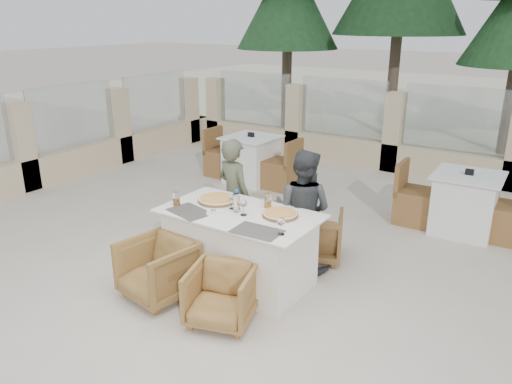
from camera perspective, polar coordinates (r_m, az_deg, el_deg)
The scene contains 25 objects.
ground at distance 5.40m, azimuth -2.33°, elevation -9.70°, with size 80.00×80.00×0.00m, color beige.
sand_patch at distance 18.22m, azimuth 24.83°, elevation 9.25°, with size 30.00×16.00×0.01m, color beige.
perimeter_wall_far at distance 9.23m, azimuth 15.49°, elevation 7.21°, with size 10.00×0.34×1.60m, color beige, non-canonical shape.
perimeter_wall_left at distance 9.21m, azimuth -20.01°, elevation 6.72°, with size 0.34×7.00×1.60m, color beige, non-canonical shape.
pine_far_left at distance 12.51m, azimuth 3.67°, elevation 19.82°, with size 2.42×2.42×5.50m, color #1F4823.
dining_table at distance 5.16m, azimuth -1.86°, elevation -6.32°, with size 1.60×0.90×0.77m, color white, non-canonical shape.
placemat_near_left at distance 5.07m, azimuth -7.58°, elevation -2.23°, with size 0.45×0.30×0.00m, color #4F4A44.
placemat_near_right at distance 4.57m, azimuth 0.13°, elevation -4.50°, with size 0.45×0.30×0.00m, color #534E47.
pizza_left at distance 5.31m, azimuth -4.45°, elevation -0.81°, with size 0.41×0.41×0.05m, color orange.
pizza_right at distance 4.91m, azimuth 2.78°, elevation -2.54°, with size 0.35×0.35×0.05m, color orange.
water_bottle at distance 4.99m, azimuth -2.22°, elevation -1.00°, with size 0.07×0.07×0.23m, color #9FBED1.
wine_glass_centre at distance 5.07m, azimuth -2.72°, elevation -0.96°, with size 0.08×0.08×0.18m, color silver, non-canonical shape.
wine_glass_near at distance 4.91m, azimuth -1.43°, elevation -1.67°, with size 0.08×0.08×0.18m, color white, non-canonical shape.
wine_glass_corner at distance 4.48m, azimuth 2.88°, elevation -3.79°, with size 0.08×0.08×0.18m, color white, non-canonical shape.
beer_glass_left at distance 5.24m, azimuth -9.09°, elevation -0.73°, with size 0.07×0.07×0.15m, color #C1741B.
beer_glass_right at distance 5.11m, azimuth 1.35°, elevation -0.98°, with size 0.08×0.08×0.15m, color gold.
olive_dish at distance 4.98m, azimuth -4.89°, elevation -2.25°, with size 0.11×0.11×0.04m, color white, non-canonical shape.
armchair_far_left at distance 5.88m, azimuth -1.50°, elevation -3.80°, with size 0.66×0.68×0.62m, color olive.
armchair_far_right at distance 5.74m, azimuth 6.81°, elevation -4.90°, with size 0.59×0.61×0.56m, color brown.
armchair_near_left at distance 5.02m, azimuth -11.17°, elevation -8.65°, with size 0.63×0.65×0.59m, color olive.
armchair_near_right at distance 4.58m, azimuth -3.99°, elevation -11.67°, with size 0.57×0.58×0.53m, color olive.
diner_left at distance 5.77m, azimuth -2.52°, elevation -0.42°, with size 0.49×0.32×1.35m, color #50553D.
diner_right at distance 5.35m, azimuth 5.36°, elevation -2.10°, with size 0.65×0.51×1.34m, color #3C3F42.
bg_table_a at distance 8.35m, azimuth -0.56°, elevation 3.76°, with size 1.64×0.82×0.77m, color white, non-canonical shape.
bg_table_b at distance 6.88m, azimuth 22.77°, elevation -1.23°, with size 1.64×0.82×0.77m, color white, non-canonical shape.
Camera 1 is at (2.80, -3.81, 2.61)m, focal length 35.00 mm.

